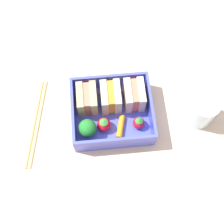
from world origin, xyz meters
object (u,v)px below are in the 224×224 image
(sandwich_center, at_px, (134,95))
(strawberry_left, at_px, (104,125))
(sandwich_left, at_px, (87,99))
(chopstick_pair, at_px, (36,123))
(drinking_glass, at_px, (202,110))
(sandwich_center_left, at_px, (111,97))
(broccoli_floret, at_px, (88,128))
(carrot_stick_far_left, at_px, (121,127))
(strawberry_far_left, at_px, (139,123))

(sandwich_center, height_order, strawberry_left, sandwich_center)
(sandwich_left, height_order, chopstick_pair, sandwich_left)
(sandwich_center, xyz_separation_m, drinking_glass, (0.14, -0.05, -0.00))
(sandwich_center_left, relative_size, strawberry_left, 1.65)
(sandwich_left, distance_m, broccoli_floret, 0.07)
(carrot_stick_far_left, bearing_deg, strawberry_left, 172.77)
(broccoli_floret, xyz_separation_m, strawberry_left, (0.03, 0.01, -0.01))
(sandwich_center_left, xyz_separation_m, chopstick_pair, (-0.17, -0.03, -0.04))
(broccoli_floret, xyz_separation_m, carrot_stick_far_left, (0.07, 0.00, -0.02))
(sandwich_center_left, relative_size, chopstick_pair, 0.29)
(sandwich_center_left, bearing_deg, strawberry_far_left, -47.37)
(sandwich_center, relative_size, strawberry_far_left, 1.84)
(sandwich_left, distance_m, drinking_glass, 0.25)
(sandwich_center_left, height_order, chopstick_pair, sandwich_center_left)
(carrot_stick_far_left, bearing_deg, sandwich_center, 60.29)
(broccoli_floret, bearing_deg, sandwich_left, 86.98)
(sandwich_center, height_order, strawberry_far_left, sandwich_center)
(broccoli_floret, height_order, strawberry_far_left, broccoli_floret)
(strawberry_far_left, bearing_deg, strawberry_left, 178.27)
(sandwich_left, bearing_deg, strawberry_far_left, -29.33)
(broccoli_floret, bearing_deg, chopstick_pair, 162.29)
(strawberry_left, height_order, strawberry_far_left, strawberry_left)
(drinking_glass, bearing_deg, chopstick_pair, 177.10)
(sandwich_center, distance_m, broccoli_floret, 0.12)
(carrot_stick_far_left, distance_m, chopstick_pair, 0.19)
(sandwich_left, height_order, carrot_stick_far_left, sandwich_left)
(broccoli_floret, bearing_deg, strawberry_left, 14.89)
(strawberry_left, xyz_separation_m, strawberry_far_left, (0.07, -0.00, -0.00))
(strawberry_left, relative_size, drinking_glass, 0.48)
(sandwich_center_left, xyz_separation_m, strawberry_left, (-0.02, -0.06, -0.01))
(sandwich_left, distance_m, strawberry_left, 0.07)
(sandwich_left, height_order, sandwich_center, same)
(broccoli_floret, xyz_separation_m, drinking_glass, (0.25, 0.02, -0.00))
(sandwich_center_left, height_order, drinking_glass, drinking_glass)
(strawberry_far_left, bearing_deg, carrot_stick_far_left, -176.64)
(sandwich_center, relative_size, broccoli_floret, 1.23)
(sandwich_center_left, distance_m, chopstick_pair, 0.18)
(sandwich_left, distance_m, chopstick_pair, 0.13)
(strawberry_left, distance_m, carrot_stick_far_left, 0.04)
(sandwich_center_left, xyz_separation_m, broccoli_floret, (-0.05, -0.07, 0.00))
(carrot_stick_far_left, xyz_separation_m, strawberry_far_left, (0.04, 0.00, 0.01))
(sandwich_center_left, distance_m, drinking_glass, 0.20)
(strawberry_far_left, bearing_deg, broccoli_floret, -176.36)
(drinking_glass, bearing_deg, strawberry_left, -177.51)
(strawberry_left, bearing_deg, sandwich_center, 38.85)
(drinking_glass, bearing_deg, carrot_stick_far_left, -175.53)
(drinking_glass, bearing_deg, sandwich_left, 168.80)
(broccoli_floret, distance_m, strawberry_left, 0.04)
(chopstick_pair, bearing_deg, strawberry_far_left, -7.55)
(strawberry_far_left, xyz_separation_m, chopstick_pair, (-0.22, 0.03, -0.02))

